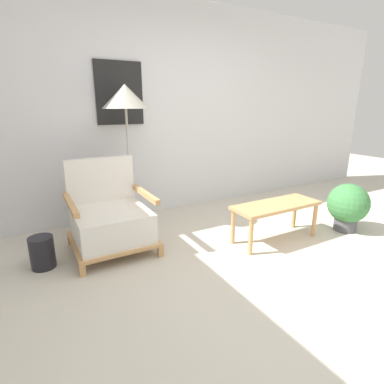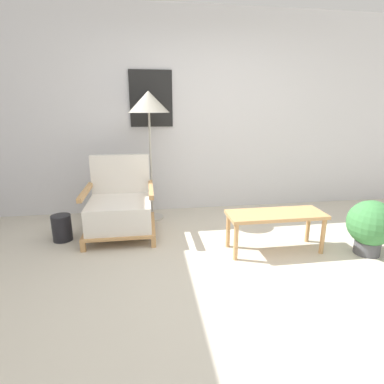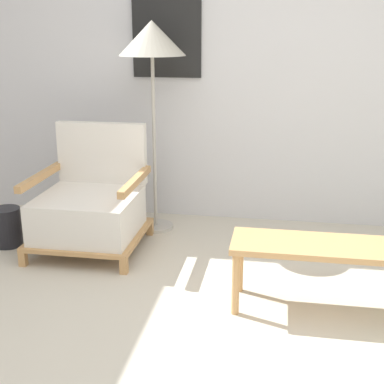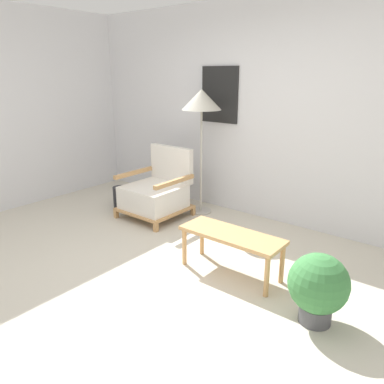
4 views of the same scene
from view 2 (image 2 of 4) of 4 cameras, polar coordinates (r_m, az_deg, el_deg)
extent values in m
plane|color=beige|center=(2.56, 9.27, -18.56)|extent=(14.00, 14.00, 0.00)
cube|color=silver|center=(4.27, 0.91, 14.60)|extent=(8.00, 0.06, 2.70)
cube|color=black|center=(4.17, -7.80, 17.19)|extent=(0.56, 0.02, 0.72)
cube|color=tan|center=(3.33, -20.04, -9.78)|extent=(0.05, 0.05, 0.10)
cube|color=tan|center=(3.26, -7.33, -9.49)|extent=(0.05, 0.05, 0.10)
cube|color=tan|center=(3.98, -18.10, -5.40)|extent=(0.05, 0.05, 0.10)
cube|color=tan|center=(3.92, -7.59, -5.06)|extent=(0.05, 0.05, 0.10)
cube|color=tan|center=(3.58, -13.34, -6.28)|extent=(0.77, 0.77, 0.03)
cube|color=white|center=(3.50, -13.53, -3.97)|extent=(0.69, 0.67, 0.29)
cube|color=white|center=(3.75, -13.46, 3.36)|extent=(0.69, 0.08, 0.47)
cube|color=tan|center=(3.50, -19.61, 0.06)|extent=(0.05, 0.71, 0.05)
cube|color=tan|center=(3.43, -7.84, 0.54)|extent=(0.05, 0.71, 0.05)
cylinder|color=#B7B2A8|center=(4.08, -7.47, -4.79)|extent=(0.28, 0.28, 0.03)
cylinder|color=#B7B2A8|center=(3.89, -7.82, 4.75)|extent=(0.03, 0.03, 1.35)
cone|color=#B2AD9E|center=(3.83, -8.29, 16.66)|extent=(0.51, 0.51, 0.26)
cube|color=tan|center=(3.15, 15.68, -4.14)|extent=(0.99, 0.37, 0.04)
cylinder|color=tan|center=(2.95, 8.36, -9.39)|extent=(0.04, 0.04, 0.38)
cylinder|color=tan|center=(3.32, 23.65, -7.72)|extent=(0.04, 0.04, 0.38)
cylinder|color=tan|center=(3.21, 6.89, -7.26)|extent=(0.04, 0.04, 0.38)
cylinder|color=tan|center=(3.54, 21.24, -5.98)|extent=(0.04, 0.04, 0.38)
cylinder|color=black|center=(3.65, -23.54, -6.28)|extent=(0.21, 0.21, 0.29)
cylinder|color=#4C4C51|center=(3.57, 30.36, -9.04)|extent=(0.24, 0.24, 0.14)
sphere|color=#3D7F42|center=(3.48, 30.95, -5.08)|extent=(0.45, 0.45, 0.45)
camera|label=1|loc=(1.11, -71.54, 3.81)|focal=28.00mm
camera|label=3|loc=(1.06, 94.19, 7.35)|focal=50.00mm
camera|label=4|loc=(2.99, 83.96, 9.40)|focal=35.00mm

